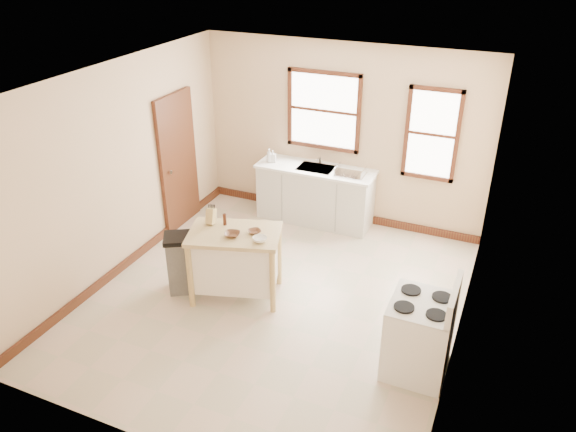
% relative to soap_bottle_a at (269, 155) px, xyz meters
% --- Properties ---
extents(floor, '(5.00, 5.00, 0.00)m').
position_rel_soap_bottle_a_xyz_m(floor, '(1.06, -2.12, -1.03)').
color(floor, beige).
rests_on(floor, ground).
extents(ceiling, '(5.00, 5.00, 0.00)m').
position_rel_soap_bottle_a_xyz_m(ceiling, '(1.06, -2.12, 1.77)').
color(ceiling, white).
rests_on(ceiling, ground).
extents(wall_back, '(4.50, 0.04, 2.80)m').
position_rel_soap_bottle_a_xyz_m(wall_back, '(1.06, 0.38, 0.37)').
color(wall_back, beige).
rests_on(wall_back, ground).
extents(wall_left, '(0.04, 5.00, 2.80)m').
position_rel_soap_bottle_a_xyz_m(wall_left, '(-1.19, -2.12, 0.37)').
color(wall_left, beige).
rests_on(wall_left, ground).
extents(wall_right, '(0.04, 5.00, 2.80)m').
position_rel_soap_bottle_a_xyz_m(wall_right, '(3.31, -2.12, 0.37)').
color(wall_right, beige).
rests_on(wall_right, ground).
extents(window_main, '(1.17, 0.06, 1.22)m').
position_rel_soap_bottle_a_xyz_m(window_main, '(0.76, 0.36, 0.72)').
color(window_main, '#411811').
rests_on(window_main, wall_back).
extents(window_side, '(0.77, 0.06, 1.37)m').
position_rel_soap_bottle_a_xyz_m(window_side, '(2.41, 0.36, 0.57)').
color(window_side, '#411811').
rests_on(window_side, wall_back).
extents(door_left, '(0.06, 0.90, 2.10)m').
position_rel_soap_bottle_a_xyz_m(door_left, '(-1.15, -0.82, 0.02)').
color(door_left, '#411811').
rests_on(door_left, ground).
extents(baseboard_back, '(4.50, 0.04, 0.12)m').
position_rel_soap_bottle_a_xyz_m(baseboard_back, '(1.06, 0.35, -0.97)').
color(baseboard_back, '#411811').
rests_on(baseboard_back, ground).
extents(baseboard_left, '(0.04, 5.00, 0.12)m').
position_rel_soap_bottle_a_xyz_m(baseboard_left, '(-1.16, -2.12, -0.97)').
color(baseboard_left, '#411811').
rests_on(baseboard_left, ground).
extents(sink_counter, '(1.86, 0.62, 0.92)m').
position_rel_soap_bottle_a_xyz_m(sink_counter, '(0.76, 0.08, -0.57)').
color(sink_counter, silver).
rests_on(sink_counter, ground).
extents(faucet, '(0.03, 0.03, 0.22)m').
position_rel_soap_bottle_a_xyz_m(faucet, '(0.76, 0.26, -0.00)').
color(faucet, silver).
rests_on(faucet, sink_counter).
extents(soap_bottle_a, '(0.09, 0.09, 0.22)m').
position_rel_soap_bottle_a_xyz_m(soap_bottle_a, '(0.00, 0.00, 0.00)').
color(soap_bottle_a, '#B2B2B2').
rests_on(soap_bottle_a, sink_counter).
extents(soap_bottle_b, '(0.11, 0.11, 0.19)m').
position_rel_soap_bottle_a_xyz_m(soap_bottle_b, '(0.05, 0.03, -0.01)').
color(soap_bottle_b, '#B2B2B2').
rests_on(soap_bottle_b, sink_counter).
extents(dish_rack, '(0.45, 0.34, 0.11)m').
position_rel_soap_bottle_a_xyz_m(dish_rack, '(1.34, 0.03, -0.06)').
color(dish_rack, silver).
rests_on(dish_rack, sink_counter).
extents(kitchen_island, '(1.28, 1.01, 0.92)m').
position_rel_soap_bottle_a_xyz_m(kitchen_island, '(0.57, -2.23, -0.57)').
color(kitchen_island, tan).
rests_on(kitchen_island, ground).
extents(knife_block, '(0.10, 0.10, 0.20)m').
position_rel_soap_bottle_a_xyz_m(knife_block, '(0.20, -2.14, -0.01)').
color(knife_block, tan).
rests_on(knife_block, kitchen_island).
extents(pepper_grinder, '(0.05, 0.05, 0.15)m').
position_rel_soap_bottle_a_xyz_m(pepper_grinder, '(0.37, -2.10, -0.04)').
color(pepper_grinder, '#431F12').
rests_on(pepper_grinder, kitchen_island).
extents(bowl_a, '(0.23, 0.23, 0.05)m').
position_rel_soap_bottle_a_xyz_m(bowl_a, '(0.59, -2.32, -0.09)').
color(bowl_a, brown).
rests_on(bowl_a, kitchen_island).
extents(bowl_b, '(0.22, 0.22, 0.04)m').
position_rel_soap_bottle_a_xyz_m(bowl_b, '(0.80, -2.14, -0.09)').
color(bowl_b, brown).
rests_on(bowl_b, kitchen_island).
extents(bowl_c, '(0.23, 0.23, 0.05)m').
position_rel_soap_bottle_a_xyz_m(bowl_c, '(0.96, -2.30, -0.09)').
color(bowl_c, white).
rests_on(bowl_c, kitchen_island).
extents(trash_bin, '(0.53, 0.51, 0.81)m').
position_rel_soap_bottle_a_xyz_m(trash_bin, '(-0.11, -2.41, -0.63)').
color(trash_bin, '#5A5957').
rests_on(trash_bin, ground).
extents(gas_stove, '(0.70, 0.71, 1.14)m').
position_rel_soap_bottle_a_xyz_m(gas_stove, '(2.98, -2.68, -0.46)').
color(gas_stove, white).
rests_on(gas_stove, ground).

